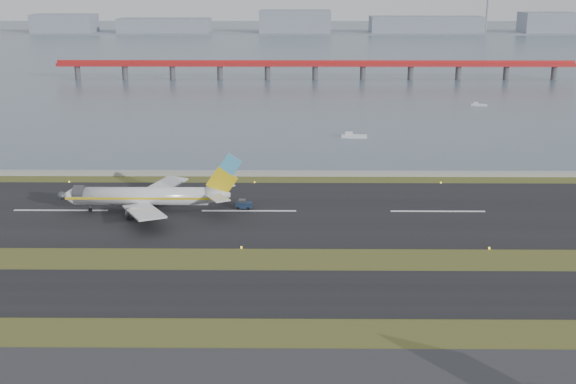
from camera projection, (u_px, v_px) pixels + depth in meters
The scene contains 11 objects.
ground at pixel (238, 264), 123.89m from camera, with size 1000.00×1000.00×0.00m, color #374017.
taxiway_strip at pixel (233, 292), 112.35m from camera, with size 1000.00×18.00×0.10m, color black.
runway_strip at pixel (249, 211), 152.71m from camera, with size 1000.00×45.00×0.10m, color black.
seawall at pixel (256, 173), 181.41m from camera, with size 1000.00×2.50×1.00m, color #999993.
bay_water at pixel (282, 46), 565.89m from camera, with size 1400.00×800.00×1.30m, color #4E5F6F.
red_pier at pixel (315, 65), 361.92m from camera, with size 260.00×5.00×10.20m.
far_shoreline at pixel (299, 26), 717.83m from camera, with size 1400.00×80.00×60.50m.
airliner at pixel (149, 196), 151.31m from camera, with size 38.52×32.89×12.80m.
pushback_tug at pixel (244, 204), 154.02m from camera, with size 3.47×2.33×2.08m.
workboat_near at pixel (353, 136), 225.67m from camera, with size 8.18×3.35×1.93m.
workboat_far at pixel (479, 105), 285.04m from camera, with size 6.43×3.41×1.49m.
Camera 1 is at (9.57, -115.54, 46.22)m, focal length 45.00 mm.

